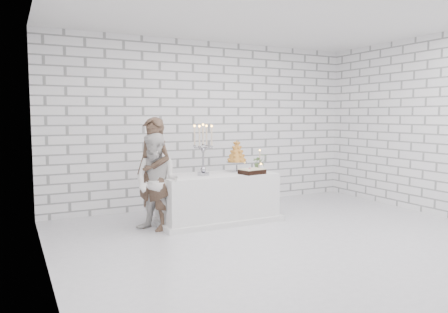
% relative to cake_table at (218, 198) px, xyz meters
% --- Properties ---
extents(ground, '(6.00, 5.00, 0.01)m').
position_rel_cake_table_xyz_m(ground, '(0.43, -1.26, -0.38)').
color(ground, silver).
rests_on(ground, ground).
extents(ceiling, '(6.00, 5.00, 0.01)m').
position_rel_cake_table_xyz_m(ceiling, '(0.43, -1.26, 2.62)').
color(ceiling, white).
rests_on(ceiling, ground).
extents(wall_back, '(6.00, 0.01, 3.00)m').
position_rel_cake_table_xyz_m(wall_back, '(0.43, 1.24, 1.12)').
color(wall_back, white).
rests_on(wall_back, ground).
extents(wall_left, '(0.01, 5.00, 3.00)m').
position_rel_cake_table_xyz_m(wall_left, '(-2.57, -1.26, 1.12)').
color(wall_left, white).
rests_on(wall_left, ground).
extents(wall_right, '(0.01, 5.00, 3.00)m').
position_rel_cake_table_xyz_m(wall_right, '(3.43, -1.26, 1.12)').
color(wall_right, white).
rests_on(wall_right, ground).
extents(cake_table, '(1.80, 0.80, 0.75)m').
position_rel_cake_table_xyz_m(cake_table, '(0.00, 0.00, 0.00)').
color(cake_table, white).
rests_on(cake_table, ground).
extents(groom, '(0.63, 0.71, 1.64)m').
position_rel_cake_table_xyz_m(groom, '(-1.03, -0.01, 0.44)').
color(groom, '#3D291C').
rests_on(groom, ground).
extents(bride, '(0.86, 0.87, 1.41)m').
position_rel_cake_table_xyz_m(bride, '(-1.03, -0.15, 0.33)').
color(bride, silver).
rests_on(bride, ground).
extents(candelabra, '(0.33, 0.33, 0.79)m').
position_rel_cake_table_xyz_m(candelabra, '(-0.27, -0.05, 0.77)').
color(candelabra, '#9697A0').
rests_on(candelabra, cake_table).
extents(croquembouche, '(0.40, 0.40, 0.52)m').
position_rel_cake_table_xyz_m(croquembouche, '(0.40, 0.11, 0.63)').
color(croquembouche, '#9C6427').
rests_on(croquembouche, cake_table).
extents(chocolate_cake, '(0.41, 0.33, 0.08)m').
position_rel_cake_table_xyz_m(chocolate_cake, '(0.48, -0.25, 0.42)').
color(chocolate_cake, black).
rests_on(chocolate_cake, cake_table).
extents(pillar_candle, '(0.10, 0.10, 0.12)m').
position_rel_cake_table_xyz_m(pillar_candle, '(0.72, -0.11, 0.44)').
color(pillar_candle, white).
rests_on(pillar_candle, cake_table).
extents(extra_taper, '(0.07, 0.07, 0.32)m').
position_rel_cake_table_xyz_m(extra_taper, '(0.85, 0.13, 0.54)').
color(extra_taper, beige).
rests_on(extra_taper, cake_table).
extents(flowers, '(0.30, 0.27, 0.28)m').
position_rel_cake_table_xyz_m(flowers, '(0.78, 0.01, 0.52)').
color(flowers, '#39692D').
rests_on(flowers, cake_table).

